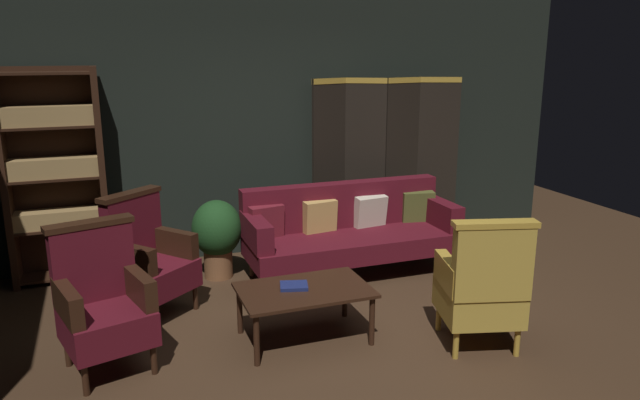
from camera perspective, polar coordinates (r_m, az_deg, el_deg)
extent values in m
plane|color=#3D2819|center=(4.74, 3.43, -13.49)|extent=(10.00, 10.00, 0.00)
cube|color=black|center=(6.56, -5.01, 7.14)|extent=(7.20, 0.10, 2.80)
cube|color=black|center=(6.62, 0.87, 3.31)|extent=(0.44, 0.18, 1.90)
cube|color=#B78E33|center=(6.50, 0.90, 11.29)|extent=(0.45, 0.19, 0.06)
cube|color=black|center=(6.74, 4.30, 3.47)|extent=(0.41, 0.26, 1.90)
cube|color=#B78E33|center=(6.63, 4.45, 11.31)|extent=(0.42, 0.27, 0.06)
cube|color=black|center=(6.86, 7.77, 3.57)|extent=(0.46, 0.12, 1.90)
cube|color=#B78E33|center=(6.75, 8.04, 11.27)|extent=(0.46, 0.13, 0.06)
cube|color=black|center=(7.03, 11.10, 3.70)|extent=(0.43, 0.21, 1.90)
cube|color=#B78E33|center=(6.93, 11.47, 11.20)|extent=(0.44, 0.22, 0.06)
cube|color=black|center=(6.19, -27.82, 1.60)|extent=(0.06, 0.32, 2.05)
cube|color=black|center=(6.13, -20.05, 2.28)|extent=(0.06, 0.32, 2.05)
cube|color=black|center=(6.29, -23.88, 2.22)|extent=(0.90, 0.02, 2.05)
cube|color=black|center=(6.40, -23.09, -6.52)|extent=(0.86, 0.30, 0.02)
cube|color=black|center=(6.26, -23.51, -2.37)|extent=(0.86, 0.30, 0.02)
cube|color=#9E7A47|center=(6.21, -23.61, -1.60)|extent=(0.78, 0.22, 0.16)
cube|color=black|center=(6.15, -23.95, 1.95)|extent=(0.86, 0.30, 0.02)
cube|color=#9E7A47|center=(6.11, -24.06, 2.85)|extent=(0.78, 0.22, 0.18)
cube|color=black|center=(6.07, -24.41, 6.40)|extent=(0.86, 0.30, 0.02)
cube|color=#9E7A47|center=(6.04, -24.52, 7.33)|extent=(0.78, 0.22, 0.18)
cube|color=black|center=(6.04, -24.88, 10.93)|extent=(0.86, 0.30, 0.02)
cylinder|color=black|center=(5.47, -4.89, -8.31)|extent=(0.07, 0.07, 0.22)
cylinder|color=black|center=(6.20, 12.37, -5.83)|extent=(0.07, 0.07, 0.22)
cylinder|color=black|center=(6.01, -6.42, -6.23)|extent=(0.07, 0.07, 0.22)
cylinder|color=black|center=(6.69, 9.63, -4.22)|extent=(0.07, 0.07, 0.22)
cube|color=#4C0F19|center=(5.96, 3.15, -4.21)|extent=(2.10, 0.76, 0.20)
cube|color=#4C0F19|center=(6.14, 2.05, -0.43)|extent=(2.10, 0.18, 0.46)
cube|color=#4C0F19|center=(5.59, -6.10, -3.05)|extent=(0.16, 0.68, 0.26)
cube|color=#4C0F19|center=(6.33, 11.36, -1.19)|extent=(0.16, 0.68, 0.26)
cube|color=maroon|center=(5.80, -5.16, -2.17)|extent=(0.36, 0.19, 0.35)
cube|color=tan|center=(5.96, -0.02, -1.66)|extent=(0.36, 0.18, 0.35)
cube|color=beige|center=(6.17, 4.81, -1.17)|extent=(0.36, 0.20, 0.35)
cube|color=#4C5123|center=(6.42, 9.30, -0.71)|extent=(0.36, 0.19, 0.35)
cylinder|color=black|center=(4.37, -6.07, -13.16)|extent=(0.04, 0.04, 0.39)
cylinder|color=black|center=(4.64, 4.98, -11.41)|extent=(0.04, 0.04, 0.39)
cylinder|color=black|center=(4.84, -7.67, -10.35)|extent=(0.04, 0.04, 0.39)
cylinder|color=black|center=(5.09, 2.38, -8.98)|extent=(0.04, 0.04, 0.39)
cube|color=black|center=(4.63, -1.51, -8.58)|extent=(1.00, 0.64, 0.03)
cylinder|color=#B78E33|center=(5.12, 16.31, -10.49)|extent=(0.04, 0.04, 0.22)
cylinder|color=#B78E33|center=(4.98, 11.26, -10.89)|extent=(0.04, 0.04, 0.22)
cylinder|color=#B78E33|center=(4.74, 18.29, -12.74)|extent=(0.04, 0.04, 0.22)
cylinder|color=#B78E33|center=(4.59, 12.84, -13.28)|extent=(0.04, 0.04, 0.22)
cube|color=#B79338|center=(4.76, 14.85, -9.32)|extent=(0.69, 0.69, 0.24)
cube|color=#B79338|center=(4.42, 16.15, -5.83)|extent=(0.57, 0.27, 0.54)
cube|color=#B78E33|center=(4.33, 16.41, -2.21)|extent=(0.61, 0.29, 0.04)
cube|color=#B78E33|center=(4.76, 17.77, -6.55)|extent=(0.22, 0.51, 0.22)
cube|color=#B78E33|center=(4.60, 12.19, -6.89)|extent=(0.22, 0.51, 0.22)
cylinder|color=black|center=(5.06, -15.35, -10.71)|extent=(0.04, 0.04, 0.22)
cylinder|color=black|center=(5.36, -11.81, -9.06)|extent=(0.04, 0.04, 0.22)
cylinder|color=black|center=(5.38, -18.83, -9.45)|extent=(0.04, 0.04, 0.22)
cylinder|color=black|center=(5.66, -15.30, -7.99)|extent=(0.04, 0.04, 0.22)
cube|color=#4C0F19|center=(5.28, -15.49, -6.98)|extent=(0.79, 0.79, 0.24)
cube|color=#4C0F19|center=(5.32, -17.49, -2.53)|extent=(0.51, 0.45, 0.54)
cube|color=black|center=(5.24, -17.73, 0.51)|extent=(0.55, 0.48, 0.04)
cube|color=black|center=(5.05, -17.61, -5.33)|extent=(0.39, 0.44, 0.22)
cube|color=black|center=(5.36, -13.81, -3.93)|extent=(0.39, 0.44, 0.22)
cylinder|color=black|center=(4.34, -21.49, -15.69)|extent=(0.04, 0.04, 0.22)
cylinder|color=black|center=(4.44, -15.58, -14.42)|extent=(0.04, 0.04, 0.22)
cylinder|color=black|center=(4.74, -22.94, -13.19)|extent=(0.04, 0.04, 0.22)
cylinder|color=black|center=(4.83, -17.53, -12.12)|extent=(0.04, 0.04, 0.22)
cube|color=#4C0F19|center=(4.48, -19.63, -11.21)|extent=(0.69, 0.69, 0.24)
cube|color=#4C0F19|center=(4.54, -20.87, -5.64)|extent=(0.57, 0.27, 0.54)
cube|color=black|center=(4.46, -21.19, -2.13)|extent=(0.61, 0.29, 0.04)
cube|color=black|center=(4.34, -22.95, -9.04)|extent=(0.22, 0.51, 0.22)
cube|color=black|center=(4.45, -16.90, -7.92)|extent=(0.22, 0.51, 0.22)
cylinder|color=brown|center=(6.04, -9.67, -5.95)|extent=(0.28, 0.28, 0.28)
ellipsoid|color=#193D19|center=(5.93, -9.82, -2.68)|extent=(0.49, 0.49, 0.56)
cube|color=navy|center=(4.64, -2.51, -8.20)|extent=(0.25, 0.22, 0.03)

